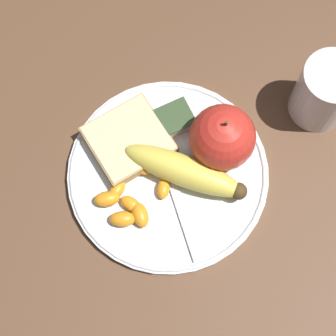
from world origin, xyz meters
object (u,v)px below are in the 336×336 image
jam_packet (173,120)px  bread_slice (129,141)px  fork (171,178)px  banana (185,171)px  juice_glass (325,95)px  plate (168,174)px  apple (221,134)px

jam_packet → bread_slice: bearing=0.6°
fork → jam_packet: size_ratio=3.78×
bread_slice → jam_packet: bearing=-179.4°
banana → fork: bearing=-14.3°
bread_slice → fork: 0.07m
banana → juice_glass: bearing=-177.2°
juice_glass → jam_packet: juice_glass is taller
juice_glass → banana: juice_glass is taller
bread_slice → fork: (-0.03, 0.07, -0.01)m
plate → banana: 0.03m
bread_slice → jam_packet: size_ratio=2.10×
plate → juice_glass: size_ratio=2.75×
plate → juice_glass: (-0.22, 0.00, 0.04)m
apple → jam_packet: (0.04, -0.05, -0.03)m
apple → jam_packet: apple is taller
plate → juice_glass: 0.23m
bread_slice → jam_packet: same height
plate → juice_glass: bearing=179.1°
apple → fork: 0.09m
plate → fork: 0.01m
fork → banana: bearing=-95.8°
plate → bread_slice: (0.03, -0.06, 0.02)m
banana → bread_slice: 0.09m
apple → banana: bearing=17.6°
jam_packet → juice_glass: bearing=161.5°
bread_slice → fork: bearing=112.7°
plate → fork: (0.00, 0.01, 0.01)m
plate → apple: bearing=-176.5°
apple → bread_slice: (0.10, -0.05, -0.03)m
juice_glass → apple: apple is taller
bread_slice → juice_glass: bearing=166.2°
jam_packet → banana: bearing=75.7°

